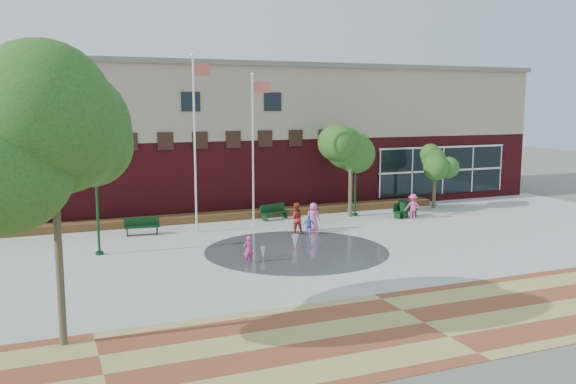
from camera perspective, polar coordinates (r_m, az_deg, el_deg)
name	(u,v)px	position (r m, az deg, el deg)	size (l,w,h in m)	color
ground	(325,267)	(25.36, 3.47, -7.04)	(120.00, 120.00, 0.00)	#666056
plaza_concrete	(288,246)	(28.90, 0.00, -5.10)	(46.00, 18.00, 0.01)	#A8A8A0
paver_band	(424,323)	(19.60, 12.63, -11.88)	(46.00, 6.00, 0.01)	brown
splash_pad	(296,251)	(28.00, 0.78, -5.54)	(8.40, 8.40, 0.01)	#383A3D
library_building	(211,135)	(40.95, -7.24, 5.36)	(44.40, 10.40, 9.20)	#5A1218
flower_bed	(239,219)	(35.89, -4.63, -2.49)	(26.00, 1.20, 0.40)	maroon
flagpole_left	(195,134)	(31.74, -8.66, 5.36)	(1.05, 0.38, 9.21)	white
flagpole_right	(254,142)	(33.13, -3.22, 4.74)	(1.02, 0.23, 8.32)	white
lamp_left	(97,205)	(28.12, -17.41, -1.14)	(0.39, 0.39, 3.66)	#0F3317
lamp_right	(355,179)	(36.55, 6.32, 1.19)	(0.38, 0.38, 3.56)	#0F3317
bench_left	(142,230)	(32.08, -13.49, -3.46)	(1.83, 0.65, 0.90)	#0F3317
bench_mid	(275,215)	(35.35, -1.27, -2.15)	(1.86, 1.07, 0.90)	#0F3317
bench_right	(405,213)	(36.63, 10.90, -1.94)	(1.81, 0.98, 0.88)	#0F3317
trash_can	(404,209)	(36.48, 10.76, -1.60)	(0.63, 0.63, 1.03)	#0F3317
tree_big_left	(53,145)	(17.45, -21.15, 4.09)	(4.89, 4.89, 7.82)	#43392A
tree_mid	(351,149)	(35.94, 5.92, 3.99)	(3.28, 3.28, 5.53)	#43392A
tree_small_right	(435,160)	(39.89, 13.60, 2.94)	(2.51, 2.51, 4.30)	#43392A
water_jet_a	(295,249)	(28.34, 0.67, -5.38)	(0.34, 0.34, 0.66)	white
water_jet_b	(263,259)	(26.68, -2.34, -6.25)	(0.22, 0.22, 0.50)	white
child_splash	(249,250)	(25.80, -3.72, -5.41)	(0.43, 0.28, 1.19)	#D13A8A
adult_red	(296,219)	(31.35, 0.74, -2.50)	(0.80, 0.62, 1.65)	#B73027
adult_pink	(313,217)	(32.25, 2.39, -2.34)	(0.73, 0.48, 1.50)	#E15FB3
child_blue	(309,225)	(31.10, 1.99, -3.15)	(0.62, 0.26, 1.06)	#356DC4
person_bench	(413,207)	(36.18, 11.60, -1.35)	(0.96, 0.55, 1.49)	#EB4792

